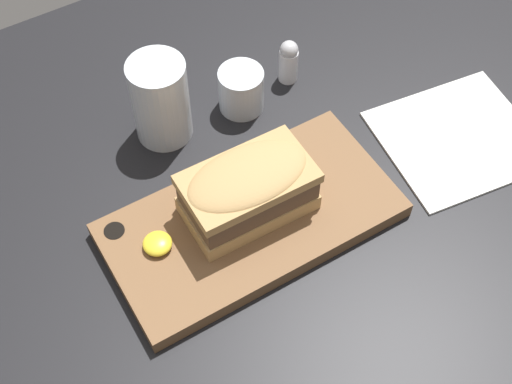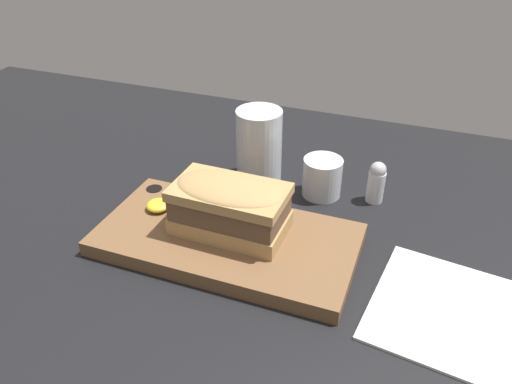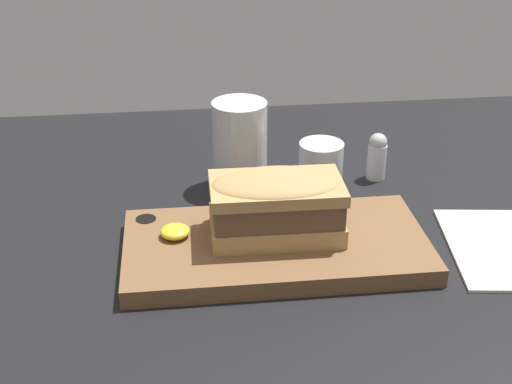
{
  "view_description": "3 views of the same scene",
  "coord_description": "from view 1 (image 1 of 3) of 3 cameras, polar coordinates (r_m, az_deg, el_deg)",
  "views": [
    {
      "loc": [
        -26.78,
        -39.75,
        79.15
      ],
      "look_at": [
        -1.72,
        2.03,
        9.81
      ],
      "focal_mm": 50.0,
      "sensor_mm": 36.0,
      "label": 1
    },
    {
      "loc": [
        21.87,
        -48.83,
        47.43
      ],
      "look_at": [
        1.14,
        6.09,
        9.9
      ],
      "focal_mm": 35.0,
      "sensor_mm": 36.0,
      "label": 2
    },
    {
      "loc": [
        -13.19,
        -70.85,
        48.81
      ],
      "look_at": [
        -4.0,
        6.47,
        8.79
      ],
      "focal_mm": 50.0,
      "sensor_mm": 36.0,
      "label": 3
    }
  ],
  "objects": [
    {
      "name": "mustard_dollop",
      "position": [
        0.87,
        -7.89,
        -4.11
      ],
      "size": [
        3.61,
        3.61,
        1.45
      ],
      "color": "yellow",
      "rests_on": "serving_board"
    },
    {
      "name": "napkin",
      "position": [
        1.04,
        15.78,
        4.25
      ],
      "size": [
        23.09,
        21.45,
        0.4
      ],
      "rotation": [
        0.0,
        0.0,
        -0.13
      ],
      "color": "white",
      "rests_on": "dining_table"
    },
    {
      "name": "water_glass",
      "position": [
        0.97,
        -7.6,
        6.94
      ],
      "size": [
        7.84,
        7.84,
        12.69
      ],
      "color": "silver",
      "rests_on": "dining_table"
    },
    {
      "name": "serving_board",
      "position": [
        0.9,
        -0.42,
        -2.24
      ],
      "size": [
        36.79,
        18.68,
        2.33
      ],
      "color": "brown",
      "rests_on": "dining_table"
    },
    {
      "name": "salt_shaker",
      "position": [
        1.05,
        2.62,
        10.45
      ],
      "size": [
        2.79,
        2.79,
        7.13
      ],
      "color": "white",
      "rests_on": "dining_table"
    },
    {
      "name": "wine_glass",
      "position": [
        1.02,
        -1.2,
        8.09
      ],
      "size": [
        6.45,
        6.45,
        6.53
      ],
      "color": "silver",
      "rests_on": "dining_table"
    },
    {
      "name": "dining_table",
      "position": [
        0.92,
        1.58,
        -3.61
      ],
      "size": [
        181.97,
        108.76,
        2.0
      ],
      "color": "black",
      "rests_on": "ground"
    },
    {
      "name": "sandwich",
      "position": [
        0.87,
        -0.65,
        0.27
      ],
      "size": [
        16.02,
        9.3,
        8.02
      ],
      "rotation": [
        0.0,
        0.0,
        -0.01
      ],
      "color": "tan",
      "rests_on": "serving_board"
    }
  ]
}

